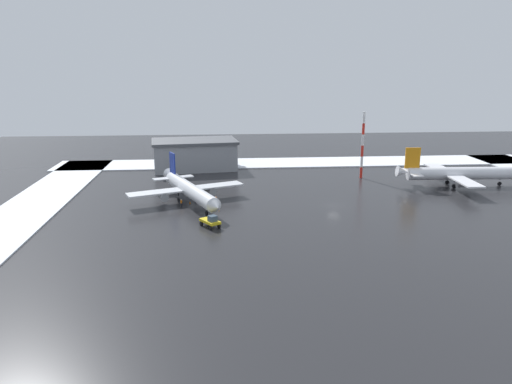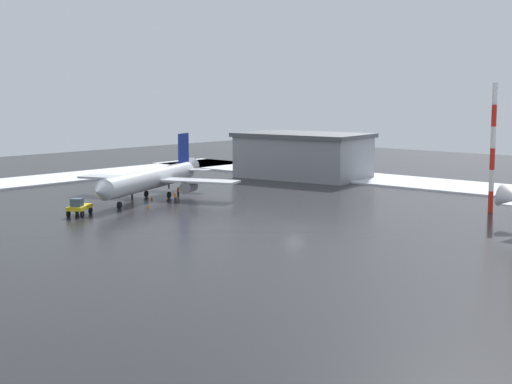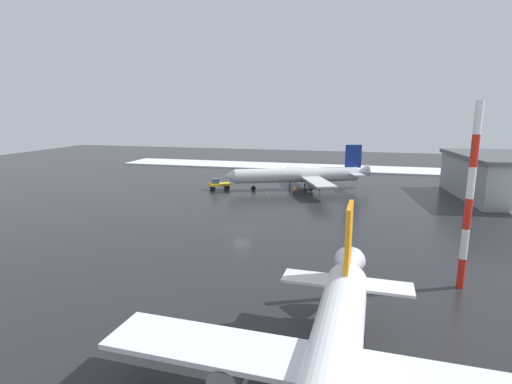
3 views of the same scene
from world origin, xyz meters
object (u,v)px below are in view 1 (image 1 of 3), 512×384
at_px(airplane_parked_starboard, 459,173).
at_px(cargo_hangar, 195,154).
at_px(ground_crew_mid_apron, 181,203).
at_px(traffic_cone_mid_line, 190,202).
at_px(pushback_tug, 211,221).
at_px(airplane_foreground_jet, 189,190).
at_px(ground_crew_near_tug, 216,199).
at_px(ground_crew_beside_wing, 196,194).
at_px(antenna_mast, 363,145).
at_px(traffic_cone_near_nose, 219,210).

relative_size(airplane_parked_starboard, cargo_hangar, 1.28).
relative_size(airplane_parked_starboard, ground_crew_mid_apron, 19.99).
distance_m(ground_crew_mid_apron, traffic_cone_mid_line, 3.15).
relative_size(pushback_tug, traffic_cone_mid_line, 9.19).
distance_m(airplane_foreground_jet, ground_crew_near_tug, 6.29).
distance_m(airplane_parked_starboard, pushback_tug, 70.15).
distance_m(ground_crew_beside_wing, antenna_mast, 49.25).
xyz_separation_m(airplane_foreground_jet, antenna_mast, (-46.18, -22.88, 5.89)).
xyz_separation_m(ground_crew_near_tug, antenna_mast, (-40.33, -23.24, 8.16)).
bearing_deg(traffic_cone_near_nose, ground_crew_beside_wing, -64.16).
xyz_separation_m(ground_crew_beside_wing, antenna_mast, (-44.98, -18.34, 8.16)).
bearing_deg(airplane_foreground_jet, ground_crew_mid_apron, -55.78).
distance_m(airplane_foreground_jet, pushback_tug, 18.30).
relative_size(ground_crew_mid_apron, traffic_cone_mid_line, 3.11).
height_order(antenna_mast, cargo_hangar, antenna_mast).
bearing_deg(ground_crew_mid_apron, cargo_hangar, 146.16).
xyz_separation_m(antenna_mast, traffic_cone_near_nose, (39.71, 29.21, -8.85)).
bearing_deg(pushback_tug, antenna_mast, 101.27).
height_order(airplane_foreground_jet, airplane_parked_starboard, airplane_parked_starboard).
height_order(cargo_hangar, traffic_cone_near_nose, cargo_hangar).
bearing_deg(ground_crew_mid_apron, ground_crew_beside_wing, 125.61).
xyz_separation_m(airplane_parked_starboard, ground_crew_near_tug, (62.88, 11.86, -2.39)).
distance_m(ground_crew_mid_apron, traffic_cone_near_nose, 9.04).
height_order(pushback_tug, traffic_cone_near_nose, pushback_tug).
height_order(pushback_tug, traffic_cone_mid_line, pushback_tug).
relative_size(ground_crew_mid_apron, cargo_hangar, 0.06).
bearing_deg(ground_crew_near_tug, ground_crew_mid_apron, -129.86).
bearing_deg(ground_crew_near_tug, cargo_hangar, 132.57).
relative_size(cargo_hangar, traffic_cone_near_nose, 48.46).
relative_size(ground_crew_near_tug, cargo_hangar, 0.06).
height_order(ground_crew_beside_wing, antenna_mast, antenna_mast).
height_order(airplane_parked_starboard, traffic_cone_mid_line, airplane_parked_starboard).
height_order(ground_crew_beside_wing, ground_crew_near_tug, same).
xyz_separation_m(ground_crew_mid_apron, ground_crew_near_tug, (-7.60, -2.26, 0.00)).
bearing_deg(antenna_mast, traffic_cone_mid_line, 26.47).
distance_m(ground_crew_near_tug, antenna_mast, 47.25).
bearing_deg(ground_crew_near_tug, airplane_foreground_jet, -149.96).
relative_size(airplane_foreground_jet, antenna_mast, 1.73).
bearing_deg(airplane_foreground_jet, traffic_cone_near_nose, 23.47).
relative_size(ground_crew_mid_apron, traffic_cone_near_nose, 3.11).
relative_size(airplane_foreground_jet, airplane_parked_starboard, 0.92).
height_order(airplane_foreground_jet, cargo_hangar, airplane_foreground_jet).
distance_m(ground_crew_mid_apron, ground_crew_beside_wing, 7.75).
height_order(airplane_foreground_jet, ground_crew_beside_wing, airplane_foreground_jet).
relative_size(airplane_foreground_jet, traffic_cone_near_nose, 57.31).
height_order(ground_crew_near_tug, traffic_cone_near_nose, ground_crew_near_tug).
bearing_deg(antenna_mast, ground_crew_beside_wing, 22.18).
bearing_deg(pushback_tug, ground_crew_beside_wing, 156.39).
xyz_separation_m(pushback_tug, traffic_cone_mid_line, (4.88, -17.42, -1.01)).
height_order(pushback_tug, ground_crew_mid_apron, pushback_tug).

